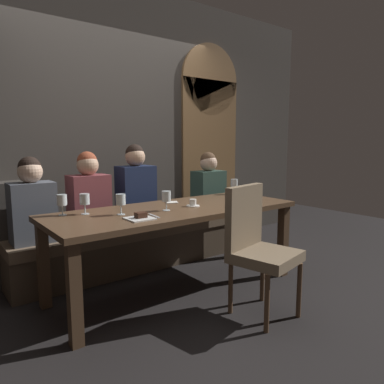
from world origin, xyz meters
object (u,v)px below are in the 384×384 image
Objects in this scene: wine_glass_far_left at (234,183)px; fork_on_table at (154,216)px; dining_table at (176,218)px; chair_near_side at (256,242)px; banquette_bench at (138,246)px; wine_glass_near_right at (166,197)px; diner_bearded at (89,195)px; dessert_plate at (140,217)px; diner_far_end at (136,187)px; espresso_cup at (193,203)px; wine_glass_far_right at (121,201)px; wine_glass_end_left at (62,201)px; wine_glass_near_left at (85,200)px; diner_redhead at (32,202)px; diner_near_end at (208,185)px.

wine_glass_far_left is 1.40m from fork_on_table.
dining_table is 0.77m from chair_near_side.
chair_near_side is (0.24, -0.72, -0.09)m from dining_table.
banquette_bench is 0.99m from wine_glass_near_right.
diner_bearded reaches higher than dessert_plate.
diner_far_end is at bearing 99.33° from chair_near_side.
wine_glass_near_right is 1.37× the size of espresso_cup.
wine_glass_far_right is 1.00× the size of wine_glass_far_left.
espresso_cup is (0.16, -0.73, 0.54)m from banquette_bench.
wine_glass_near_right is at bearing 25.20° from dessert_plate.
wine_glass_near_right is 0.39m from dessert_plate.
wine_glass_end_left reaches higher than espresso_cup.
wine_glass_end_left is (-0.39, -0.44, 0.04)m from diner_bearded.
diner_bearded is at bearing 65.38° from wine_glass_near_left.
wine_glass_far_right is (-0.75, 0.75, 0.29)m from chair_near_side.
diner_bearded reaches higher than chair_near_side.
diner_redhead is at bearing 120.52° from dessert_plate.
chair_near_side is 1.38m from wine_glass_near_left.
espresso_cup reaches higher than dessert_plate.
fork_on_table is (0.14, 0.02, -0.01)m from dessert_plate.
dessert_plate reaches higher than banquette_bench.
fork_on_table is (-0.57, 0.54, 0.18)m from chair_near_side.
diner_far_end is 5.08× the size of wine_glass_near_right.
chair_near_side is at bearing -41.84° from wine_glass_end_left.
dessert_plate is (-0.34, -0.16, -0.10)m from wine_glass_near_right.
banquette_bench is 15.24× the size of wine_glass_far_right.
wine_glass_near_right reaches higher than banquette_bench.
diner_near_end is (0.95, 0.69, 0.15)m from dining_table.
diner_near_end is (0.95, -0.01, 0.57)m from banquette_bench.
chair_near_side reaches higher than dessert_plate.
chair_near_side is 1.90m from diner_redhead.
diner_redhead is at bearing 131.27° from fork_on_table.
wine_glass_far_left is at bearing 10.15° from wine_glass_far_right.
diner_redhead reaches higher than wine_glass_end_left.
wine_glass_near_right is (-0.13, -0.05, 0.20)m from dining_table.
espresso_cup is 0.71× the size of fork_on_table.
wine_glass_near_right is (0.38, -0.08, 0.00)m from wine_glass_far_right.
diner_bearded is 4.53× the size of fork_on_table.
wine_glass_far_left is (1.47, -0.43, 0.04)m from diner_bearded.
wine_glass_far_left is at bearing 17.10° from wine_glass_near_right.
wine_glass_end_left is 0.82m from wine_glass_near_right.
wine_glass_far_right is 1.00× the size of wine_glass_end_left.
chair_near_side is at bearing -126.22° from wine_glass_far_left.
fork_on_table is (-0.50, -0.16, -0.02)m from espresso_cup.
diner_near_end is at bearing 32.48° from dessert_plate.
diner_bearded is at bearing 163.66° from wine_glass_far_left.
wine_glass_near_left is (-0.96, 0.94, 0.29)m from chair_near_side.
diner_near_end is 6.14× the size of espresso_cup.
diner_far_end reaches higher than wine_glass_end_left.
wine_glass_near_right is (-0.37, 0.67, 0.29)m from chair_near_side.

